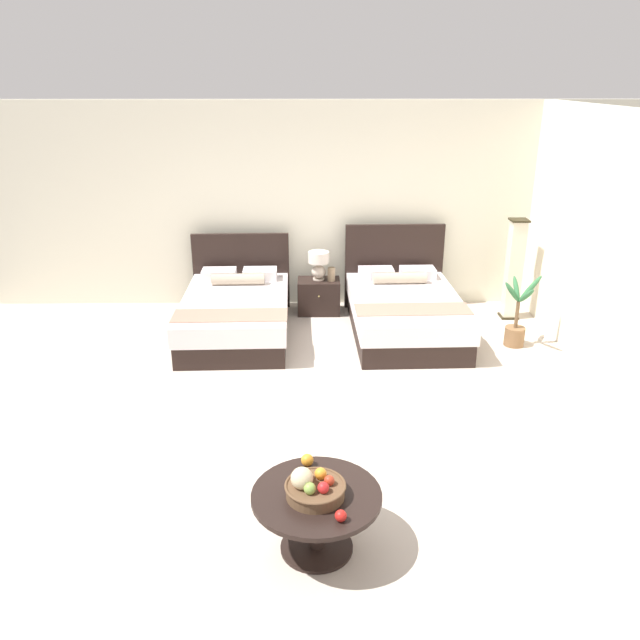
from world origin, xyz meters
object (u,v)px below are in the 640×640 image
object	(u,v)px
coffee_table	(317,508)
nightstand	(319,296)
bed_near_corner	(404,310)
bed_near_window	(236,312)
fruit_bowl	(314,487)
loose_apple	(341,516)
table_lamp	(319,263)
floor_lamp_corner	(514,270)
vase	(331,274)
potted_palm	(516,324)
loose_orange	(307,460)

from	to	relation	value
coffee_table	nightstand	bearing A→B (deg)	89.15
bed_near_corner	nightstand	world-z (taller)	bed_near_corner
nightstand	bed_near_window	bearing A→B (deg)	-144.99
bed_near_window	fruit_bowl	size ratio (longest dim) A/B	5.19
bed_near_corner	loose_apple	size ratio (longest dim) A/B	27.92
bed_near_window	table_lamp	bearing A→B (deg)	35.73
bed_near_window	floor_lamp_corner	distance (m)	3.73
bed_near_corner	coffee_table	world-z (taller)	bed_near_corner
vase	potted_palm	size ratio (longest dim) A/B	0.21
vase	loose_apple	xyz separation A→B (m)	(-0.09, -4.98, -0.07)
bed_near_window	vase	xyz separation A→B (m)	(1.24, 0.70, 0.28)
bed_near_corner	nightstand	xyz separation A→B (m)	(-1.09, 0.74, -0.06)
bed_near_window	loose_orange	world-z (taller)	bed_near_window
bed_near_corner	vase	bearing A→B (deg)	142.59
bed_near_window	loose_orange	bearing A→B (deg)	-75.76
fruit_bowl	loose_orange	xyz separation A→B (m)	(-0.04, 0.36, -0.03)
nightstand	table_lamp	xyz separation A→B (m)	(-0.00, 0.02, 0.48)
table_lamp	floor_lamp_corner	world-z (taller)	floor_lamp_corner
fruit_bowl	loose_orange	world-z (taller)	fruit_bowl
vase	table_lamp	bearing A→B (deg)	161.03
coffee_table	table_lamp	bearing A→B (deg)	89.15
vase	loose_orange	world-z (taller)	vase
nightstand	fruit_bowl	world-z (taller)	fruit_bowl
table_lamp	fruit_bowl	bearing A→B (deg)	-91.08
coffee_table	loose_orange	bearing A→B (deg)	101.03
bed_near_corner	potted_palm	size ratio (longest dim) A/B	2.38
floor_lamp_corner	potted_palm	distance (m)	1.07
coffee_table	fruit_bowl	distance (m)	0.19
vase	bed_near_corner	bearing A→B (deg)	-37.41
table_lamp	bed_near_window	bearing A→B (deg)	-144.27
bed_near_corner	loose_apple	xyz separation A→B (m)	(-1.01, -4.28, 0.21)
fruit_bowl	bed_near_window	bearing A→B (deg)	103.61
loose_apple	bed_near_corner	bearing A→B (deg)	76.75
nightstand	loose_apple	distance (m)	5.02
bed_near_window	loose_apple	world-z (taller)	bed_near_window
bed_near_corner	potted_palm	xyz separation A→B (m)	(1.31, -0.45, -0.02)
coffee_table	potted_palm	size ratio (longest dim) A/B	0.98
fruit_bowl	loose_apple	world-z (taller)	fruit_bowl
bed_near_window	coffee_table	world-z (taller)	bed_near_window
loose_apple	floor_lamp_corner	bearing A→B (deg)	62.13
table_lamp	potted_palm	bearing A→B (deg)	-26.76
loose_apple	nightstand	bearing A→B (deg)	90.93
nightstand	table_lamp	bearing A→B (deg)	90.00
loose_apple	potted_palm	xyz separation A→B (m)	(2.32, 3.82, -0.22)
bed_near_window	loose_apple	bearing A→B (deg)	-75.00
coffee_table	fruit_bowl	bearing A→B (deg)	-126.23
loose_apple	floor_lamp_corner	size ratio (longest dim) A/B	0.06
vase	nightstand	bearing A→B (deg)	167.10
table_lamp	loose_apple	xyz separation A→B (m)	(0.08, -5.04, -0.21)
fruit_bowl	bed_near_corner	bearing A→B (deg)	73.68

